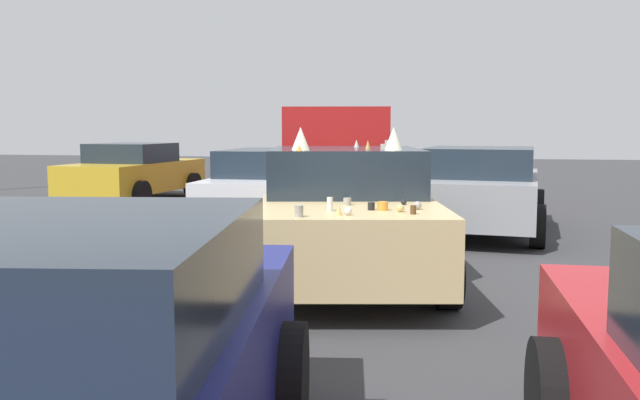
{
  "coord_description": "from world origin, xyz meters",
  "views": [
    {
      "loc": [
        -7.56,
        -1.07,
        1.75
      ],
      "look_at": [
        0.0,
        0.3,
        0.9
      ],
      "focal_mm": 37.25,
      "sensor_mm": 36.0,
      "label": 1
    }
  ],
  "objects_px": {
    "parked_sedan_row_back_far": "(480,190)",
    "parked_sedan_near_right": "(282,188)",
    "art_car_decorated": "(345,213)",
    "parked_van_behind_left": "(339,151)",
    "parked_sedan_row_back_center": "(134,172)"
  },
  "relations": [
    {
      "from": "parked_sedan_row_back_far",
      "to": "parked_sedan_row_back_center",
      "type": "relative_size",
      "value": 1.02
    },
    {
      "from": "parked_sedan_near_right",
      "to": "parked_sedan_row_back_center",
      "type": "height_order",
      "value": "parked_sedan_near_right"
    },
    {
      "from": "parked_sedan_row_back_center",
      "to": "parked_van_behind_left",
      "type": "bearing_deg",
      "value": -80.32
    },
    {
      "from": "parked_van_behind_left",
      "to": "parked_sedan_row_back_far",
      "type": "relative_size",
      "value": 1.26
    },
    {
      "from": "art_car_decorated",
      "to": "parked_sedan_row_back_far",
      "type": "height_order",
      "value": "art_car_decorated"
    },
    {
      "from": "parked_van_behind_left",
      "to": "parked_sedan_near_right",
      "type": "distance_m",
      "value": 3.8
    },
    {
      "from": "art_car_decorated",
      "to": "parked_sedan_row_back_center",
      "type": "relative_size",
      "value": 1.13
    },
    {
      "from": "art_car_decorated",
      "to": "parked_sedan_near_right",
      "type": "relative_size",
      "value": 1.07
    },
    {
      "from": "parked_sedan_row_back_center",
      "to": "parked_sedan_row_back_far",
      "type": "bearing_deg",
      "value": -107.56
    },
    {
      "from": "art_car_decorated",
      "to": "parked_sedan_row_back_center",
      "type": "distance_m",
      "value": 9.13
    },
    {
      "from": "art_car_decorated",
      "to": "parked_van_behind_left",
      "type": "xyz_separation_m",
      "value": [
        7.24,
        1.17,
        0.45
      ]
    },
    {
      "from": "parked_sedan_row_back_far",
      "to": "parked_sedan_near_right",
      "type": "xyz_separation_m",
      "value": [
        -0.1,
        3.34,
        -0.01
      ]
    },
    {
      "from": "art_car_decorated",
      "to": "parked_sedan_row_back_far",
      "type": "relative_size",
      "value": 1.11
    },
    {
      "from": "parked_van_behind_left",
      "to": "art_car_decorated",
      "type": "bearing_deg",
      "value": -178.0
    },
    {
      "from": "art_car_decorated",
      "to": "parked_van_behind_left",
      "type": "height_order",
      "value": "parked_van_behind_left"
    }
  ]
}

